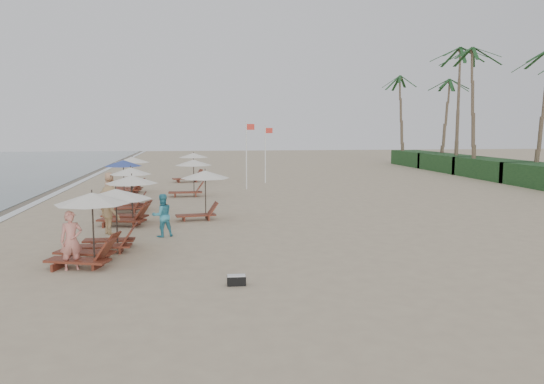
{
  "coord_description": "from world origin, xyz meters",
  "views": [
    {
      "loc": [
        -2.42,
        -18.84,
        4.15
      ],
      "look_at": [
        1.0,
        4.65,
        1.3
      ],
      "focal_mm": 35.26,
      "sensor_mm": 36.0,
      "label": 1
    }
  ],
  "objects": [
    {
      "name": "beachgoer_mid_a",
      "position": [
        -3.68,
        1.72,
        0.83
      ],
      "size": [
        0.99,
        0.89,
        1.66
      ],
      "primitive_type": "imported",
      "rotation": [
        0.0,
        0.0,
        3.54
      ],
      "color": "teal",
      "rests_on": "ground"
    },
    {
      "name": "flag_pole_near",
      "position": [
        1.12,
        17.28,
        2.56
      ],
      "size": [
        0.6,
        0.08,
        4.63
      ],
      "color": "silver",
      "rests_on": "ground"
    },
    {
      "name": "beachgoer_near",
      "position": [
        -6.04,
        -2.78,
        0.87
      ],
      "size": [
        0.73,
        0.58,
        1.75
      ],
      "primitive_type": "imported",
      "rotation": [
        0.0,
        0.0,
        0.3
      ],
      "color": "tan",
      "rests_on": "ground"
    },
    {
      "name": "inland_station_0",
      "position": [
        -2.11,
        5.46,
        1.47
      ],
      "size": [
        2.56,
        2.24,
        2.22
      ],
      "color": "brown",
      "rests_on": "ground"
    },
    {
      "name": "lounger_station_3",
      "position": [
        -5.83,
        8.39,
        1.03
      ],
      "size": [
        2.49,
        2.06,
        2.2
      ],
      "color": "brown",
      "rests_on": "ground"
    },
    {
      "name": "lounger_station_2",
      "position": [
        -5.37,
        4.74,
        1.04
      ],
      "size": [
        2.68,
        2.48,
        2.12
      ],
      "color": "brown",
      "rests_on": "ground"
    },
    {
      "name": "flag_pole_far",
      "position": [
        2.94,
        21.24,
        2.42
      ],
      "size": [
        0.6,
        0.08,
        4.36
      ],
      "color": "silver",
      "rests_on": "ground"
    },
    {
      "name": "foam_line",
      "position": [
        -11.2,
        10.0,
        0.01
      ],
      "size": [
        0.5,
        140.0,
        0.02
      ],
      "primitive_type": "cube",
      "color": "white",
      "rests_on": "ground"
    },
    {
      "name": "duffel_bag",
      "position": [
        -1.37,
        -5.07,
        0.14
      ],
      "size": [
        0.51,
        0.27,
        0.28
      ],
      "color": "black",
      "rests_on": "ground"
    },
    {
      "name": "lounger_station_4",
      "position": [
        -6.63,
        12.16,
        1.15
      ],
      "size": [
        2.48,
        2.1,
        2.36
      ],
      "color": "brown",
      "rests_on": "ground"
    },
    {
      "name": "ground",
      "position": [
        0.0,
        0.0,
        0.0
      ],
      "size": [
        160.0,
        160.0,
        0.0
      ],
      "primitive_type": "plane",
      "color": "tan",
      "rests_on": "ground"
    },
    {
      "name": "inland_station_2",
      "position": [
        -2.75,
        22.84,
        1.29
      ],
      "size": [
        2.87,
        2.24,
        2.22
      ],
      "color": "brown",
      "rests_on": "ground"
    },
    {
      "name": "beachgoer_far_b",
      "position": [
        -6.97,
        10.53,
        0.9
      ],
      "size": [
        0.81,
        1.01,
        1.81
      ],
      "primitive_type": "imported",
      "rotation": [
        0.0,
        0.0,
        1.28
      ],
      "color": "tan",
      "rests_on": "ground"
    },
    {
      "name": "lounger_station_5",
      "position": [
        -6.59,
        16.39,
        1.17
      ],
      "size": [
        2.54,
        2.31,
        2.3
      ],
      "color": "brown",
      "rests_on": "ground"
    },
    {
      "name": "lounger_station_0",
      "position": [
        -5.73,
        -2.2,
        1.13
      ],
      "size": [
        2.56,
        2.31,
        2.21
      ],
      "color": "brown",
      "rests_on": "ground"
    },
    {
      "name": "inland_station_1",
      "position": [
        -2.71,
        14.0,
        1.34
      ],
      "size": [
        2.73,
        2.24,
        2.22
      ],
      "color": "brown",
      "rests_on": "ground"
    },
    {
      "name": "lounger_station_1",
      "position": [
        -5.26,
        -0.26,
        1.21
      ],
      "size": [
        2.52,
        2.43,
        2.1
      ],
      "color": "brown",
      "rests_on": "ground"
    },
    {
      "name": "beachgoer_mid_b",
      "position": [
        -5.74,
        2.56,
        0.96
      ],
      "size": [
        1.32,
        1.41,
        1.91
      ],
      "primitive_type": "imported",
      "rotation": [
        0.0,
        0.0,
        2.23
      ],
      "color": "#97774C",
      "rests_on": "ground"
    }
  ]
}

